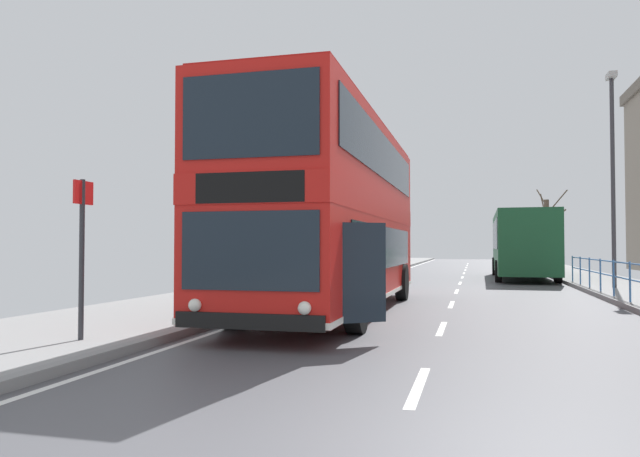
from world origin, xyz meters
name	(u,v)px	position (x,y,z in m)	size (l,w,h in m)	color
ground	(285,457)	(-0.72, 0.00, 0.04)	(15.80, 140.00, 0.20)	#4D4D52
double_decker_bus_main	(334,214)	(-2.62, 9.60, 2.33)	(3.19, 11.10, 4.45)	red
background_bus_far_lane	(522,243)	(2.84, 26.15, 1.71)	(2.77, 10.28, 3.14)	#19512D
bus_stop_sign_near	(82,240)	(-5.19, 3.73, 1.66)	(0.08, 0.44, 2.44)	#2D2D33
street_lamp_far_side	(613,162)	(5.27, 18.26, 4.48)	(0.28, 0.60, 7.46)	#38383D
bare_tree_far_00	(547,230)	(5.39, 38.83, 2.65)	(2.02, 3.16, 5.45)	brown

